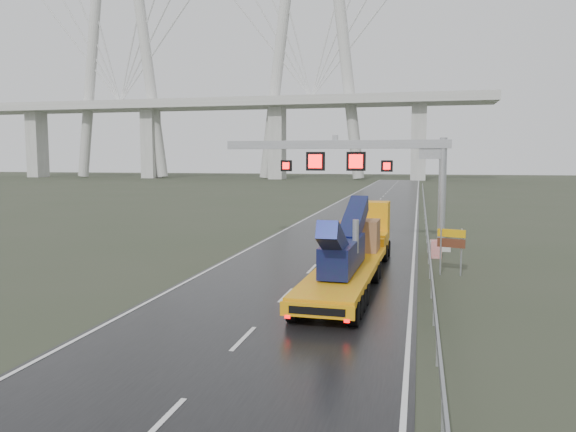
% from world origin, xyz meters
% --- Properties ---
extents(ground, '(400.00, 400.00, 0.00)m').
position_xyz_m(ground, '(0.00, 0.00, 0.00)').
color(ground, '#303727').
rests_on(ground, ground).
extents(road, '(11.00, 200.00, 0.02)m').
position_xyz_m(road, '(0.00, 40.00, 0.01)').
color(road, black).
rests_on(road, ground).
extents(guardrail, '(0.20, 140.00, 1.40)m').
position_xyz_m(guardrail, '(6.10, 30.00, 0.70)').
color(guardrail, gray).
rests_on(guardrail, ground).
extents(sign_gantry, '(14.90, 1.20, 7.42)m').
position_xyz_m(sign_gantry, '(2.10, 17.99, 5.61)').
color(sign_gantry, '#ACABA7').
rests_on(sign_gantry, ground).
extents(cable_stayed_bridge, '(170.00, 14.00, 110.00)m').
position_xyz_m(cable_stayed_bridge, '(-55.00, 140.00, 50.01)').
color(cable_stayed_bridge, '#ACABA7').
rests_on(cable_stayed_bridge, ground).
extents(heavy_haul_truck, '(2.91, 17.00, 3.98)m').
position_xyz_m(heavy_haul_truck, '(2.47, 9.12, 1.54)').
color(heavy_haul_truck, orange).
rests_on(heavy_haul_truck, ground).
extents(exit_sign_pair, '(1.35, 0.49, 2.40)m').
position_xyz_m(exit_sign_pair, '(7.10, 10.00, 1.68)').
color(exit_sign_pair, '#979A9F').
rests_on(exit_sign_pair, ground).
extents(striped_barrier, '(0.70, 0.47, 1.09)m').
position_xyz_m(striped_barrier, '(6.51, 14.97, 0.54)').
color(striped_barrier, red).
rests_on(striped_barrier, ground).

